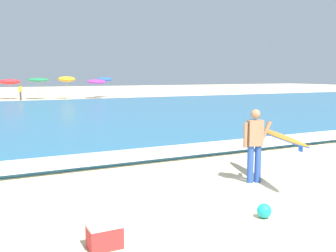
% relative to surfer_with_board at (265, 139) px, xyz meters
% --- Properties ---
extents(ground_plane, '(160.00, 160.00, 0.00)m').
position_rel_surfer_with_board_xyz_m(ground_plane, '(-1.84, -1.12, -1.04)').
color(ground_plane, beige).
extents(sea, '(120.00, 28.00, 0.14)m').
position_rel_surfer_with_board_xyz_m(sea, '(-1.84, 17.02, -0.97)').
color(sea, teal).
rests_on(sea, ground).
extents(surf_foam, '(120.00, 1.66, 0.01)m').
position_rel_surfer_with_board_xyz_m(surf_foam, '(-1.84, 3.62, -0.89)').
color(surf_foam, white).
rests_on(surf_foam, sea).
extents(surfer_with_board, '(1.31, 2.92, 1.73)m').
position_rel_surfer_with_board_xyz_m(surfer_with_board, '(0.00, 0.00, 0.00)').
color(surfer_with_board, '#284CA3').
rests_on(surfer_with_board, ground).
extents(beach_umbrella_4, '(2.18, 2.19, 2.10)m').
position_rel_surfer_with_board_xyz_m(beach_umbrella_4, '(-2.85, 36.26, 0.77)').
color(beach_umbrella_4, beige).
rests_on(beach_umbrella_4, ground).
extents(beach_umbrella_5, '(2.21, 2.23, 2.27)m').
position_rel_surfer_with_board_xyz_m(beach_umbrella_5, '(-0.14, 35.18, 0.98)').
color(beach_umbrella_5, beige).
rests_on(beach_umbrella_5, ground).
extents(beach_umbrella_6, '(1.81, 1.85, 2.44)m').
position_rel_surfer_with_board_xyz_m(beach_umbrella_6, '(2.66, 34.39, 1.04)').
color(beach_umbrella_6, beige).
rests_on(beach_umbrella_6, ground).
extents(beach_umbrella_7, '(2.08, 2.11, 2.12)m').
position_rel_surfer_with_board_xyz_m(beach_umbrella_7, '(5.68, 33.55, 0.77)').
color(beach_umbrella_7, beige).
rests_on(beach_umbrella_7, ground).
extents(beach_umbrella_8, '(1.75, 1.76, 2.28)m').
position_rel_surfer_with_board_xyz_m(beach_umbrella_8, '(7.18, 35.50, 0.96)').
color(beach_umbrella_8, beige).
rests_on(beach_umbrella_8, ground).
extents(beachgoer_near_row_right, '(0.32, 0.20, 1.58)m').
position_rel_surfer_with_board_xyz_m(beachgoer_near_row_right, '(-2.06, 33.93, -0.19)').
color(beachgoer_near_row_right, '#383842').
rests_on(beachgoer_near_row_right, ground).
extents(beach_ball, '(0.26, 0.26, 0.26)m').
position_rel_surfer_with_board_xyz_m(beach_ball, '(-1.54, -1.79, -0.91)').
color(beach_ball, '#19ADB2').
rests_on(beach_ball, ground).
extents(cooler_box, '(0.49, 0.35, 0.37)m').
position_rel_surfer_with_board_xyz_m(cooler_box, '(-4.41, -1.65, -0.85)').
color(cooler_box, red).
rests_on(cooler_box, ground).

